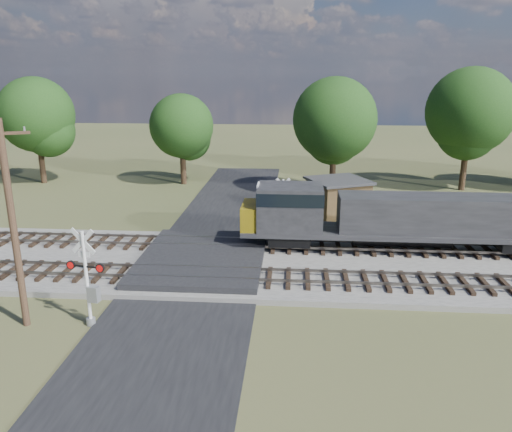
# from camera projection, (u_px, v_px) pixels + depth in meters

# --- Properties ---
(ground) EXTENTS (160.00, 160.00, 0.00)m
(ground) POSITION_uv_depth(u_px,v_px,m) (201.00, 268.00, 28.44)
(ground) COLOR #424D29
(ground) RESTS_ON ground
(ballast_bed) EXTENTS (140.00, 10.00, 0.30)m
(ballast_bed) POSITION_uv_depth(u_px,v_px,m) (378.00, 267.00, 28.14)
(ballast_bed) COLOR gray
(ballast_bed) RESTS_ON ground
(road) EXTENTS (7.00, 60.00, 0.08)m
(road) POSITION_uv_depth(u_px,v_px,m) (201.00, 267.00, 28.43)
(road) COLOR black
(road) RESTS_ON ground
(crossing_panel) EXTENTS (7.00, 9.00, 0.62)m
(crossing_panel) POSITION_uv_depth(u_px,v_px,m) (203.00, 259.00, 28.83)
(crossing_panel) COLOR #262628
(crossing_panel) RESTS_ON ground
(track_near) EXTENTS (140.00, 2.60, 0.33)m
(track_near) POSITION_uv_depth(u_px,v_px,m) (253.00, 277.00, 26.18)
(track_near) COLOR black
(track_near) RESTS_ON ballast_bed
(track_far) EXTENTS (140.00, 2.60, 0.33)m
(track_far) POSITION_uv_depth(u_px,v_px,m) (259.00, 245.00, 30.97)
(track_far) COLOR black
(track_far) RESTS_ON ballast_bed
(crossing_signal_near) EXTENTS (1.79, 0.47, 4.48)m
(crossing_signal_near) POSITION_uv_depth(u_px,v_px,m) (89.00, 286.00, 21.51)
(crossing_signal_near) COLOR silver
(crossing_signal_near) RESTS_ON ground
(crossing_signal_far) EXTENTS (1.58, 0.34, 3.92)m
(crossing_signal_far) POSITION_uv_depth(u_px,v_px,m) (281.00, 211.00, 34.08)
(crossing_signal_far) COLOR silver
(crossing_signal_far) RESTS_ON ground
(utility_pole) EXTENTS (2.07, 1.00, 9.02)m
(utility_pole) POSITION_uv_depth(u_px,v_px,m) (12.00, 221.00, 20.72)
(utility_pole) COLOR #3C261B
(utility_pole) RESTS_ON ground
(equipment_shed) EXTENTS (5.46, 5.46, 2.83)m
(equipment_shed) POSITION_uv_depth(u_px,v_px,m) (338.00, 197.00, 38.58)
(equipment_shed) COLOR #43321C
(equipment_shed) RESTS_ON ground
(treeline) EXTENTS (76.85, 11.69, 11.96)m
(treeline) POSITION_uv_depth(u_px,v_px,m) (367.00, 115.00, 45.09)
(treeline) COLOR black
(treeline) RESTS_ON ground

